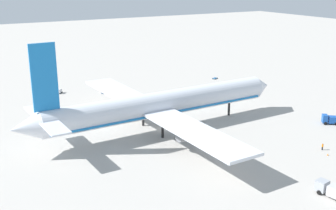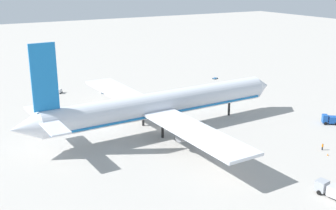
{
  "view_description": "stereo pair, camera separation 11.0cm",
  "coord_description": "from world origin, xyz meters",
  "px_view_note": "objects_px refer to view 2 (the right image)",
  "views": [
    {
      "loc": [
        -52.78,
        -95.89,
        40.75
      ],
      "look_at": [
        0.88,
        -1.25,
        7.2
      ],
      "focal_mm": 44.9,
      "sensor_mm": 36.0,
      "label": 1
    },
    {
      "loc": [
        -52.69,
        -95.95,
        40.75
      ],
      "look_at": [
        0.88,
        -1.25,
        7.2
      ],
      "focal_mm": 44.9,
      "sensor_mm": 36.0,
      "label": 2
    }
  ],
  "objects_px": {
    "baggage_cart_1": "(215,78)",
    "service_truck_1": "(330,119)",
    "service_truck_0": "(333,191)",
    "baggage_cart_2": "(59,91)",
    "baggage_cart_0": "(104,91)",
    "airliner": "(159,105)",
    "ground_worker_2": "(322,147)",
    "traffic_cone_1": "(328,154)"
  },
  "relations": [
    {
      "from": "baggage_cart_0",
      "to": "baggage_cart_1",
      "type": "distance_m",
      "value": 48.03
    },
    {
      "from": "airliner",
      "to": "service_truck_1",
      "type": "height_order",
      "value": "airliner"
    },
    {
      "from": "ground_worker_2",
      "to": "baggage_cart_2",
      "type": "bearing_deg",
      "value": 116.56
    },
    {
      "from": "baggage_cart_1",
      "to": "service_truck_1",
      "type": "bearing_deg",
      "value": -93.44
    },
    {
      "from": "service_truck_0",
      "to": "traffic_cone_1",
      "type": "bearing_deg",
      "value": 42.8
    },
    {
      "from": "baggage_cart_0",
      "to": "baggage_cart_1",
      "type": "relative_size",
      "value": 0.92
    },
    {
      "from": "airliner",
      "to": "service_truck_0",
      "type": "distance_m",
      "value": 50.58
    },
    {
      "from": "baggage_cart_2",
      "to": "ground_worker_2",
      "type": "xyz_separation_m",
      "value": [
        41.58,
        -83.17,
        0.01
      ]
    },
    {
      "from": "baggage_cart_2",
      "to": "traffic_cone_1",
      "type": "bearing_deg",
      "value": -65.04
    },
    {
      "from": "airliner",
      "to": "baggage_cart_0",
      "type": "relative_size",
      "value": 30.0
    },
    {
      "from": "service_truck_0",
      "to": "baggage_cart_2",
      "type": "height_order",
      "value": "service_truck_0"
    },
    {
      "from": "service_truck_0",
      "to": "ground_worker_2",
      "type": "height_order",
      "value": "service_truck_0"
    },
    {
      "from": "baggage_cart_0",
      "to": "ground_worker_2",
      "type": "height_order",
      "value": "ground_worker_2"
    },
    {
      "from": "service_truck_0",
      "to": "service_truck_1",
      "type": "height_order",
      "value": "service_truck_1"
    },
    {
      "from": "baggage_cart_1",
      "to": "baggage_cart_0",
      "type": "bearing_deg",
      "value": 177.95
    },
    {
      "from": "service_truck_0",
      "to": "service_truck_1",
      "type": "xyz_separation_m",
      "value": [
        33.49,
        28.97,
        -0.03
      ]
    },
    {
      "from": "baggage_cart_1",
      "to": "traffic_cone_1",
      "type": "distance_m",
      "value": 79.55
    },
    {
      "from": "service_truck_1",
      "to": "traffic_cone_1",
      "type": "bearing_deg",
      "value": -140.82
    },
    {
      "from": "ground_worker_2",
      "to": "traffic_cone_1",
      "type": "distance_m",
      "value": 3.37
    },
    {
      "from": "airliner",
      "to": "service_truck_0",
      "type": "height_order",
      "value": "airliner"
    },
    {
      "from": "service_truck_1",
      "to": "baggage_cart_1",
      "type": "relative_size",
      "value": 1.72
    },
    {
      "from": "baggage_cart_1",
      "to": "airliner",
      "type": "bearing_deg",
      "value": -139.58
    },
    {
      "from": "baggage_cart_0",
      "to": "baggage_cart_1",
      "type": "bearing_deg",
      "value": -2.05
    },
    {
      "from": "baggage_cart_1",
      "to": "traffic_cone_1",
      "type": "xyz_separation_m",
      "value": [
        -22.07,
        -76.43,
        0.01
      ]
    },
    {
      "from": "service_truck_1",
      "to": "baggage_cart_1",
      "type": "xyz_separation_m",
      "value": [
        3.7,
        61.46,
        -1.15
      ]
    },
    {
      "from": "service_truck_1",
      "to": "baggage_cart_2",
      "type": "relative_size",
      "value": 1.66
    },
    {
      "from": "baggage_cart_0",
      "to": "service_truck_0",
      "type": "bearing_deg",
      "value": -83.31
    },
    {
      "from": "service_truck_1",
      "to": "ground_worker_2",
      "type": "height_order",
      "value": "service_truck_1"
    },
    {
      "from": "baggage_cart_2",
      "to": "ground_worker_2",
      "type": "relative_size",
      "value": 1.77
    },
    {
      "from": "baggage_cart_2",
      "to": "traffic_cone_1",
      "type": "distance_m",
      "value": 95.01
    },
    {
      "from": "service_truck_0",
      "to": "ground_worker_2",
      "type": "bearing_deg",
      "value": 45.62
    },
    {
      "from": "baggage_cart_1",
      "to": "baggage_cart_2",
      "type": "height_order",
      "value": "baggage_cart_2"
    },
    {
      "from": "ground_worker_2",
      "to": "traffic_cone_1",
      "type": "height_order",
      "value": "ground_worker_2"
    },
    {
      "from": "airliner",
      "to": "baggage_cart_2",
      "type": "height_order",
      "value": "airliner"
    },
    {
      "from": "service_truck_0",
      "to": "traffic_cone_1",
      "type": "distance_m",
      "value": 20.64
    },
    {
      "from": "airliner",
      "to": "traffic_cone_1",
      "type": "relative_size",
      "value": 144.04
    },
    {
      "from": "service_truck_0",
      "to": "baggage_cart_2",
      "type": "xyz_separation_m",
      "value": [
        -24.97,
        100.14,
        -0.61
      ]
    },
    {
      "from": "baggage_cart_0",
      "to": "traffic_cone_1",
      "type": "bearing_deg",
      "value": -71.65
    },
    {
      "from": "baggage_cart_2",
      "to": "baggage_cart_1",
      "type": "bearing_deg",
      "value": -8.88
    },
    {
      "from": "service_truck_1",
      "to": "baggage_cart_1",
      "type": "distance_m",
      "value": 61.58
    },
    {
      "from": "baggage_cart_0",
      "to": "traffic_cone_1",
      "type": "xyz_separation_m",
      "value": [
        25.93,
        -78.14,
        -0.52
      ]
    },
    {
      "from": "airliner",
      "to": "service_truck_1",
      "type": "relative_size",
      "value": 16.08
    }
  ]
}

